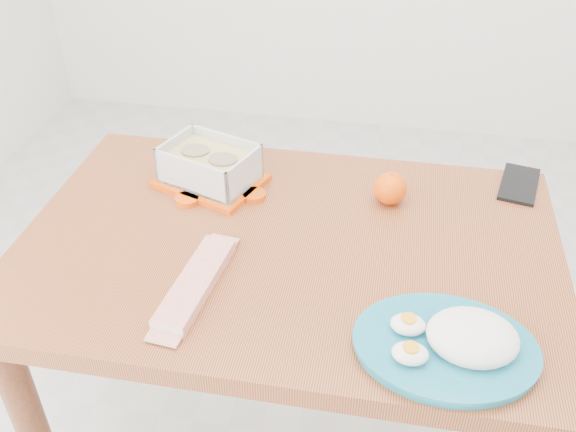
% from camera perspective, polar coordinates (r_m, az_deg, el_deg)
% --- Properties ---
extents(ground, '(3.50, 3.50, 0.00)m').
position_cam_1_polar(ground, '(1.89, 7.44, -17.44)').
color(ground, '#B7B7B2').
rests_on(ground, ground).
extents(dining_table, '(1.03, 0.69, 0.75)m').
position_cam_1_polar(dining_table, '(1.30, 0.00, -6.46)').
color(dining_table, '#9F582D').
rests_on(dining_table, ground).
extents(food_container, '(0.25, 0.22, 0.09)m').
position_cam_1_polar(food_container, '(1.37, -6.98, 4.45)').
color(food_container, '#E24906').
rests_on(food_container, dining_table).
extents(orange_fruit, '(0.07, 0.07, 0.07)m').
position_cam_1_polar(orange_fruit, '(1.32, 9.08, 2.44)').
color(orange_fruit, '#EB4204').
rests_on(orange_fruit, dining_table).
extents(rice_plate, '(0.28, 0.28, 0.08)m').
position_cam_1_polar(rice_plate, '(1.03, 14.57, -10.66)').
color(rice_plate, '#19728E').
rests_on(rice_plate, dining_table).
extents(candy_bar, '(0.08, 0.24, 0.02)m').
position_cam_1_polar(candy_bar, '(1.13, -8.18, -5.88)').
color(candy_bar, red).
rests_on(candy_bar, dining_table).
extents(smartphone, '(0.10, 0.16, 0.01)m').
position_cam_1_polar(smartphone, '(1.46, 19.86, 2.69)').
color(smartphone, black).
rests_on(smartphone, dining_table).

